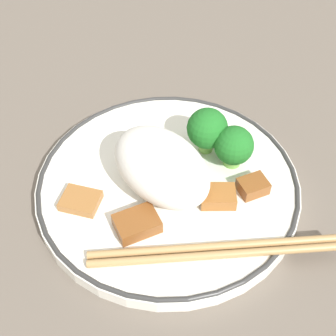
% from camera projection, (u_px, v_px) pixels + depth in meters
% --- Properties ---
extents(ground_plane, '(3.00, 3.00, 0.00)m').
position_uv_depth(ground_plane, '(168.00, 190.00, 0.49)').
color(ground_plane, '#665B51').
extents(plate, '(0.27, 0.27, 0.02)m').
position_uv_depth(plate, '(168.00, 185.00, 0.48)').
color(plate, white).
rests_on(plate, ground_plane).
extents(rice_mound, '(0.11, 0.07, 0.06)m').
position_uv_depth(rice_mound, '(160.00, 165.00, 0.45)').
color(rice_mound, white).
rests_on(rice_mound, plate).
extents(broccoli_back_left, '(0.04, 0.04, 0.05)m').
position_uv_depth(broccoli_back_left, '(234.00, 146.00, 0.47)').
color(broccoli_back_left, '#72AD4C').
rests_on(broccoli_back_left, plate).
extents(broccoli_back_center, '(0.04, 0.04, 0.05)m').
position_uv_depth(broccoli_back_center, '(207.00, 129.00, 0.48)').
color(broccoli_back_center, '#72AD4C').
rests_on(broccoli_back_center, plate).
extents(meat_near_front, '(0.05, 0.04, 0.01)m').
position_uv_depth(meat_near_front, '(81.00, 201.00, 0.45)').
color(meat_near_front, '#9E6633').
rests_on(meat_near_front, plate).
extents(meat_near_left, '(0.04, 0.04, 0.01)m').
position_uv_depth(meat_near_left, '(218.00, 196.00, 0.45)').
color(meat_near_left, '#995B28').
rests_on(meat_near_left, plate).
extents(meat_near_right, '(0.03, 0.03, 0.01)m').
position_uv_depth(meat_near_right, '(154.00, 153.00, 0.50)').
color(meat_near_right, brown).
rests_on(meat_near_right, plate).
extents(meat_near_back, '(0.04, 0.05, 0.01)m').
position_uv_depth(meat_near_back, '(137.00, 224.00, 0.43)').
color(meat_near_back, brown).
rests_on(meat_near_back, plate).
extents(meat_on_rice_edge, '(0.03, 0.03, 0.01)m').
position_uv_depth(meat_on_rice_edge, '(253.00, 186.00, 0.46)').
color(meat_on_rice_edge, brown).
rests_on(meat_on_rice_edge, plate).
extents(chopsticks, '(0.15, 0.20, 0.01)m').
position_uv_depth(chopsticks, '(217.00, 251.00, 0.42)').
color(chopsticks, '#AD8451').
rests_on(chopsticks, plate).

